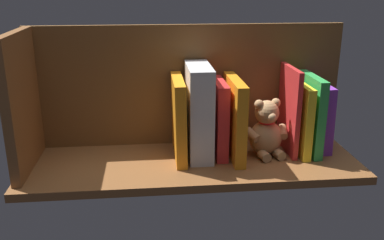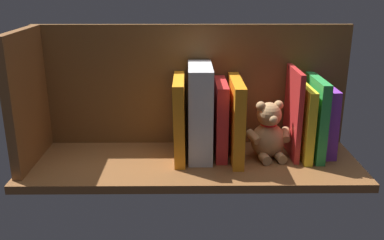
{
  "view_description": "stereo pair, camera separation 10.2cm",
  "coord_description": "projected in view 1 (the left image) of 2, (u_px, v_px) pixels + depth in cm",
  "views": [
    {
      "loc": [
        11.14,
        108.39,
        47.93
      ],
      "look_at": [
        0.0,
        0.0,
        11.56
      ],
      "focal_mm": 39.92,
      "sensor_mm": 36.0,
      "label": 1
    },
    {
      "loc": [
        0.93,
        108.95,
        47.93
      ],
      "look_at": [
        0.0,
        0.0,
        11.56
      ],
      "focal_mm": 39.92,
      "sensor_mm": 36.0,
      "label": 2
    }
  ],
  "objects": [
    {
      "name": "ground_plane",
      "position": [
        192.0,
        163.0,
        1.19
      ],
      "size": [
        91.3,
        31.79,
        2.2
      ],
      "primitive_type": "cube",
      "color": "brown"
    },
    {
      "name": "shelf_back_panel",
      "position": [
        187.0,
        86.0,
        1.26
      ],
      "size": [
        91.3,
        1.5,
        35.53
      ],
      "primitive_type": "cube",
      "color": "brown",
      "rests_on": "ground_plane"
    },
    {
      "name": "shelf_side_divider",
      "position": [
        22.0,
        102.0,
        1.09
      ],
      "size": [
        2.4,
        25.79,
        35.53
      ],
      "primitive_type": "cube",
      "color": "brown",
      "rests_on": "ground_plane"
    },
    {
      "name": "book_0",
      "position": [
        320.0,
        116.0,
        1.24
      ],
      "size": [
        3.41,
        14.17,
        19.38
      ],
      "primitive_type": "cube",
      "rotation": [
        0.0,
        0.02,
        0.0
      ],
      "color": "purple",
      "rests_on": "ground_plane"
    },
    {
      "name": "book_1",
      "position": [
        310.0,
        114.0,
        1.22
      ],
      "size": [
        2.48,
        17.44,
        22.11
      ],
      "primitive_type": "cube",
      "color": "green",
      "rests_on": "ground_plane"
    },
    {
      "name": "book_2",
      "position": [
        299.0,
        117.0,
        1.22
      ],
      "size": [
        2.27,
        17.88,
        20.17
      ],
      "primitive_type": "cube",
      "color": "yellow",
      "rests_on": "ground_plane"
    },
    {
      "name": "book_3",
      "position": [
        289.0,
        110.0,
        1.21
      ],
      "size": [
        1.37,
        16.31,
        24.56
      ],
      "primitive_type": "cube",
      "color": "red",
      "rests_on": "ground_plane"
    },
    {
      "name": "teddy_bear",
      "position": [
        266.0,
        130.0,
        1.2
      ],
      "size": [
        12.98,
        11.64,
        16.29
      ],
      "rotation": [
        0.0,
        0.0,
        0.19
      ],
      "color": "tan",
      "rests_on": "ground_plane"
    },
    {
      "name": "book_4",
      "position": [
        234.0,
        118.0,
        1.18
      ],
      "size": [
        2.96,
        20.61,
        22.05
      ],
      "primitive_type": "cube",
      "color": "orange",
      "rests_on": "ground_plane"
    },
    {
      "name": "book_5",
      "position": [
        219.0,
        118.0,
        1.2
      ],
      "size": [
        3.2,
        16.45,
        21.08
      ],
      "primitive_type": "cube",
      "rotation": [
        0.0,
        0.0,
        0.0
      ],
      "color": "red",
      "rests_on": "ground_plane"
    },
    {
      "name": "dictionary_thick_white",
      "position": [
        199.0,
        111.0,
        1.18
      ],
      "size": [
        6.46,
        17.73,
        25.67
      ],
      "primitive_type": "cube",
      "color": "silver",
      "rests_on": "ground_plane"
    },
    {
      "name": "book_6",
      "position": [
        179.0,
        118.0,
        1.17
      ],
      "size": [
        3.2,
        19.39,
        22.46
      ],
      "primitive_type": "cube",
      "rotation": [
        0.0,
        0.01,
        0.0
      ],
      "color": "orange",
      "rests_on": "ground_plane"
    }
  ]
}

